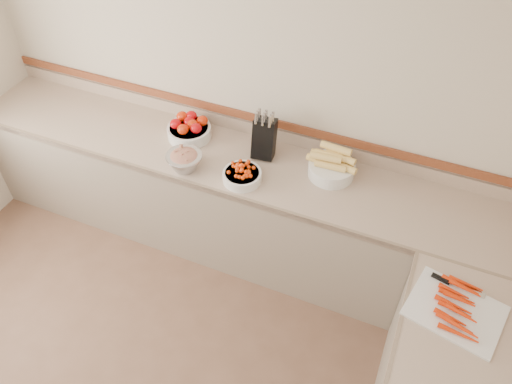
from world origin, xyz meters
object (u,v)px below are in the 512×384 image
at_px(rhubarb_bowl, 184,160).
at_px(cutting_board, 456,308).
at_px(corn_bowl, 332,166).
at_px(knife_block, 264,138).
at_px(tomato_bowl, 189,129).
at_px(cherry_tomato_bowl, 242,175).

relative_size(rhubarb_bowl, cutting_board, 0.47).
height_order(corn_bowl, rhubarb_bowl, corn_bowl).
relative_size(knife_block, tomato_bowl, 1.15).
bearing_deg(cherry_tomato_bowl, corn_bowl, 28.04).
bearing_deg(corn_bowl, knife_block, 177.63).
relative_size(knife_block, cherry_tomato_bowl, 1.40).
distance_m(corn_bowl, rhubarb_bowl, 0.98).
xyz_separation_m(tomato_bowl, corn_bowl, (1.06, 0.00, 0.01)).
distance_m(tomato_bowl, cutting_board, 2.10).
xyz_separation_m(tomato_bowl, rhubarb_bowl, (0.13, -0.32, 0.00)).
distance_m(cherry_tomato_bowl, rhubarb_bowl, 0.41).
xyz_separation_m(tomato_bowl, cherry_tomato_bowl, (0.54, -0.27, -0.02)).
bearing_deg(corn_bowl, rhubarb_bowl, -160.89).
height_order(knife_block, corn_bowl, knife_block).
bearing_deg(cutting_board, knife_block, 151.05).
bearing_deg(tomato_bowl, cherry_tomato_bowl, -27.09).
relative_size(tomato_bowl, cherry_tomato_bowl, 1.22).
height_order(cherry_tomato_bowl, rhubarb_bowl, cherry_tomato_bowl).
distance_m(rhubarb_bowl, cutting_board, 1.88).
bearing_deg(knife_block, cherry_tomato_bowl, -96.50).
xyz_separation_m(knife_block, cutting_board, (1.39, -0.77, -0.13)).
bearing_deg(knife_block, rhubarb_bowl, -141.99).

